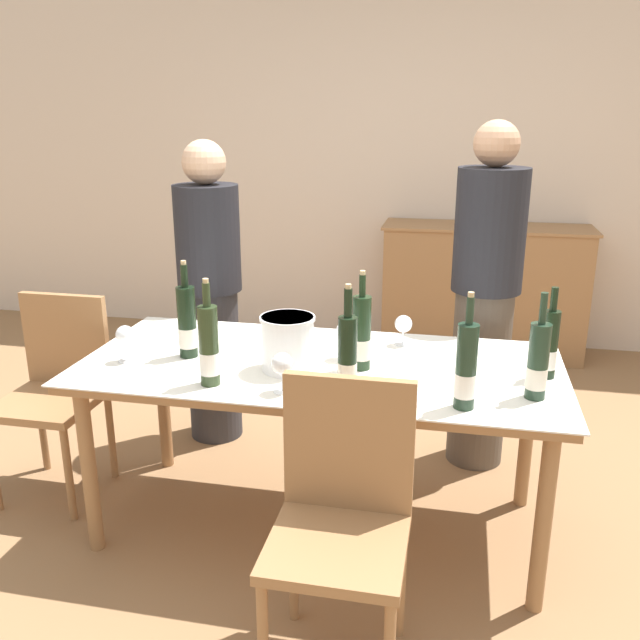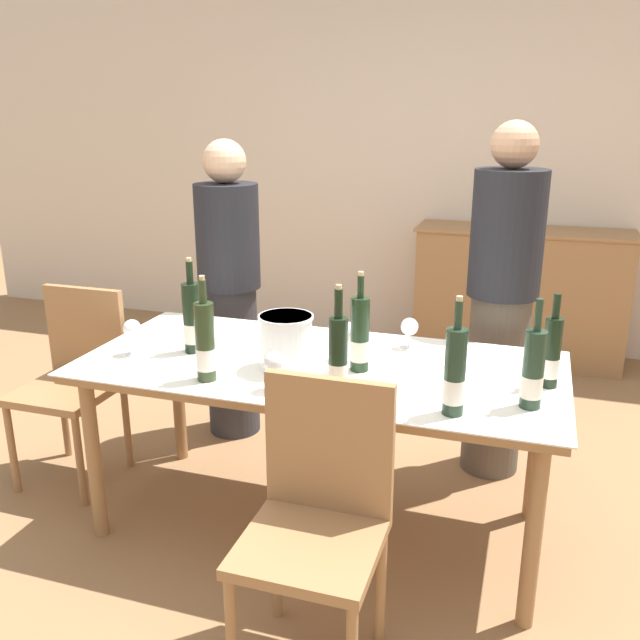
# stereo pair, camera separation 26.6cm
# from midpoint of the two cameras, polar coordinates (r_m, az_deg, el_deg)

# --- Properties ---
(ground_plane) EXTENTS (12.00, 12.00, 0.00)m
(ground_plane) POSITION_cam_midpoint_polar(r_m,az_deg,el_deg) (3.07, -2.59, -16.86)
(ground_plane) COLOR olive
(back_wall) EXTENTS (8.00, 0.10, 2.80)m
(back_wall) POSITION_cam_midpoint_polar(r_m,az_deg,el_deg) (5.18, 4.76, 13.73)
(back_wall) COLOR beige
(back_wall) RESTS_ON ground_plane
(sideboard_cabinet) EXTENTS (1.45, 0.46, 0.94)m
(sideboard_cabinet) POSITION_cam_midpoint_polar(r_m,az_deg,el_deg) (5.00, 12.10, 2.44)
(sideboard_cabinet) COLOR #996B42
(sideboard_cabinet) RESTS_ON ground_plane
(dining_table) EXTENTS (1.91, 0.89, 0.75)m
(dining_table) POSITION_cam_midpoint_polar(r_m,az_deg,el_deg) (2.74, -2.78, -5.03)
(dining_table) COLOR #996B42
(dining_table) RESTS_ON ground_plane
(ice_bucket) EXTENTS (0.21, 0.21, 0.22)m
(ice_bucket) POSITION_cam_midpoint_polar(r_m,az_deg,el_deg) (2.62, -5.65, -1.89)
(ice_bucket) COLOR white
(ice_bucket) RESTS_ON dining_table
(wine_bottle_0) EXTENTS (0.07, 0.07, 0.39)m
(wine_bottle_0) POSITION_cam_midpoint_polar(r_m,az_deg,el_deg) (2.61, 0.61, -1.33)
(wine_bottle_0) COLOR black
(wine_bottle_0) RESTS_ON dining_table
(wine_bottle_1) EXTENTS (0.08, 0.08, 0.40)m
(wine_bottle_1) POSITION_cam_midpoint_polar(r_m,az_deg,el_deg) (2.82, -13.80, -0.35)
(wine_bottle_1) COLOR black
(wine_bottle_1) RESTS_ON dining_table
(wine_bottle_2) EXTENTS (0.06, 0.06, 0.35)m
(wine_bottle_2) POSITION_cam_midpoint_polar(r_m,az_deg,el_deg) (2.63, 16.05, -2.13)
(wine_bottle_2) COLOR black
(wine_bottle_2) RESTS_ON dining_table
(wine_bottle_3) EXTENTS (0.07, 0.07, 0.41)m
(wine_bottle_3) POSITION_cam_midpoint_polar(r_m,az_deg,el_deg) (2.30, 8.98, -4.14)
(wine_bottle_3) COLOR #1E3323
(wine_bottle_3) RESTS_ON dining_table
(wine_bottle_4) EXTENTS (0.07, 0.07, 0.38)m
(wine_bottle_4) POSITION_cam_midpoint_polar(r_m,az_deg,el_deg) (2.43, 14.92, -3.59)
(wine_bottle_4) COLOR #1E3323
(wine_bottle_4) RESTS_ON dining_table
(wine_bottle_5) EXTENTS (0.07, 0.07, 0.40)m
(wine_bottle_5) POSITION_cam_midpoint_polar(r_m,az_deg,el_deg) (2.52, -12.34, -2.35)
(wine_bottle_5) COLOR #28381E
(wine_bottle_5) RESTS_ON dining_table
(wine_bottle_6) EXTENTS (0.07, 0.07, 0.41)m
(wine_bottle_6) POSITION_cam_midpoint_polar(r_m,az_deg,el_deg) (2.37, -0.88, -3.20)
(wine_bottle_6) COLOR black
(wine_bottle_6) RESTS_ON dining_table
(wine_glass_0) EXTENTS (0.07, 0.07, 0.13)m
(wine_glass_0) POSITION_cam_midpoint_polar(r_m,az_deg,el_deg) (2.90, 4.46, -0.47)
(wine_glass_0) COLOR white
(wine_glass_0) RESTS_ON dining_table
(wine_glass_1) EXTENTS (0.07, 0.07, 0.15)m
(wine_glass_1) POSITION_cam_midpoint_polar(r_m,az_deg,el_deg) (2.85, -18.69, -1.35)
(wine_glass_1) COLOR white
(wine_glass_1) RESTS_ON dining_table
(wine_glass_2) EXTENTS (0.08, 0.08, 0.15)m
(wine_glass_2) POSITION_cam_midpoint_polar(r_m,az_deg,el_deg) (2.42, -6.36, -3.84)
(wine_glass_2) COLOR white
(wine_glass_2) RESTS_ON dining_table
(wine_glass_3) EXTENTS (0.09, 0.09, 0.16)m
(wine_glass_3) POSITION_cam_midpoint_polar(r_m,az_deg,el_deg) (2.72, -0.55, -1.12)
(wine_glass_3) COLOR white
(wine_glass_3) RESTS_ON dining_table
(chair_near_front) EXTENTS (0.42, 0.42, 0.93)m
(chair_near_front) POSITION_cam_midpoint_polar(r_m,az_deg,el_deg) (2.19, -1.72, -15.56)
(chair_near_front) COLOR #996B42
(chair_near_front) RESTS_ON ground_plane
(chair_left_end) EXTENTS (0.42, 0.42, 0.91)m
(chair_left_end) POSITION_cam_midpoint_polar(r_m,az_deg,el_deg) (3.39, -23.40, -4.77)
(chair_left_end) COLOR #996B42
(chair_left_end) RESTS_ON ground_plane
(person_host) EXTENTS (0.33, 0.33, 1.58)m
(person_host) POSITION_cam_midpoint_polar(r_m,az_deg,el_deg) (3.59, -11.31, 2.04)
(person_host) COLOR #2D2D33
(person_host) RESTS_ON ground_plane
(person_guest_left) EXTENTS (0.33, 0.33, 1.68)m
(person_guest_left) POSITION_cam_midpoint_polar(r_m,az_deg,el_deg) (3.31, 11.51, 1.59)
(person_guest_left) COLOR #51473D
(person_guest_left) RESTS_ON ground_plane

